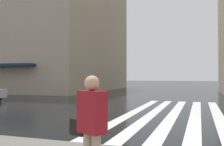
{
  "coord_description": "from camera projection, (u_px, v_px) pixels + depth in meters",
  "views": [
    {
      "loc": [
        -8.9,
        0.81,
        1.81
      ],
      "look_at": [
        4.34,
        5.35,
        2.02
      ],
      "focal_mm": 41.17,
      "sensor_mm": 36.0,
      "label": 1
    }
  ],
  "objects": [
    {
      "name": "zebra_crossing",
      "position": [
        174.0,
        114.0,
        12.57
      ],
      "size": [
        13.0,
        4.5,
        0.01
      ],
      "color": "silver",
      "rests_on": "ground_plane"
    },
    {
      "name": "haussmann_block_mid",
      "position": [
        28.0,
        8.0,
        37.49
      ],
      "size": [
        21.13,
        24.22,
        24.17
      ],
      "color": "tan",
      "rests_on": "ground_plane"
    },
    {
      "name": "pedestrian_in_red_jacket",
      "position": [
        91.0,
        124.0,
        3.68
      ],
      "size": [
        0.44,
        0.65,
        1.68
      ],
      "color": "maroon",
      "rests_on": "sidewalk_pavement"
    }
  ]
}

